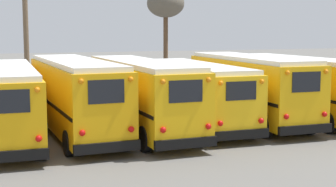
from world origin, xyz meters
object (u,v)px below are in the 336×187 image
(school_bus_0, at_px, (7,100))
(school_bus_2, at_px, (141,93))
(school_bus_1, at_px, (75,94))
(utility_pole, at_px, (26,27))
(school_bus_3, at_px, (195,92))
(bare_tree_1, at_px, (166,5))
(school_bus_5, at_px, (299,86))
(school_bus_4, at_px, (250,86))

(school_bus_0, relative_size, school_bus_2, 1.03)
(school_bus_1, relative_size, utility_pole, 1.13)
(school_bus_1, relative_size, school_bus_2, 1.00)
(utility_pole, bearing_deg, school_bus_0, -99.16)
(school_bus_3, relative_size, bare_tree_1, 1.18)
(utility_pole, bearing_deg, bare_tree_1, 37.58)
(school_bus_1, bearing_deg, school_bus_5, -0.96)
(school_bus_2, height_order, school_bus_3, school_bus_2)
(school_bus_2, distance_m, school_bus_5, 8.63)
(school_bus_2, xyz_separation_m, utility_pole, (-3.77, 12.69, 3.01))
(school_bus_1, relative_size, school_bus_4, 1.06)
(utility_pole, xyz_separation_m, bare_tree_1, (13.52, 10.40, 2.08))
(school_bus_1, distance_m, bare_tree_1, 26.43)
(school_bus_1, height_order, school_bus_2, school_bus_1)
(school_bus_3, height_order, utility_pole, utility_pole)
(school_bus_0, distance_m, school_bus_5, 14.38)
(school_bus_3, distance_m, school_bus_4, 2.88)
(school_bus_1, bearing_deg, school_bus_3, -0.34)
(school_bus_3, bearing_deg, school_bus_4, -2.38)
(school_bus_1, relative_size, bare_tree_1, 1.27)
(school_bus_4, distance_m, utility_pole, 15.92)
(school_bus_2, height_order, school_bus_5, school_bus_2)
(utility_pole, height_order, bare_tree_1, utility_pole)
(school_bus_1, distance_m, school_bus_4, 8.63)
(school_bus_2, bearing_deg, school_bus_4, 2.79)
(school_bus_0, distance_m, school_bus_2, 5.77)
(utility_pole, bearing_deg, school_bus_5, -45.11)
(school_bus_0, relative_size, school_bus_1, 1.03)
(school_bus_2, bearing_deg, school_bus_5, 1.61)
(school_bus_0, xyz_separation_m, school_bus_2, (5.75, -0.39, 0.07))
(school_bus_1, bearing_deg, school_bus_0, -179.12)
(school_bus_1, height_order, utility_pole, utility_pole)
(school_bus_3, relative_size, utility_pole, 1.05)
(school_bus_4, bearing_deg, school_bus_0, 179.45)
(school_bus_3, height_order, school_bus_4, school_bus_4)
(school_bus_0, height_order, bare_tree_1, bare_tree_1)
(school_bus_3, xyz_separation_m, school_bus_5, (5.75, -0.16, 0.11))
(school_bus_0, height_order, school_bus_4, school_bus_4)
(school_bus_2, bearing_deg, utility_pole, 106.55)
(school_bus_0, bearing_deg, school_bus_2, -3.88)
(school_bus_5, bearing_deg, school_bus_3, 178.43)
(school_bus_3, bearing_deg, utility_pole, 118.40)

